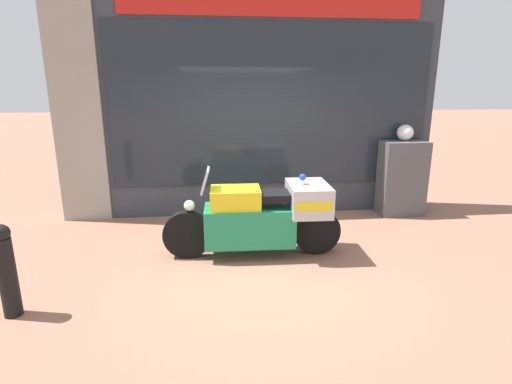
# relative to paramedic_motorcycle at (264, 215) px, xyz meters

# --- Properties ---
(ground_plane) EXTENTS (60.00, 60.00, 0.00)m
(ground_plane) POSITION_rel_paramedic_motorcycle_xyz_m (0.01, -0.04, -0.56)
(ground_plane) COLOR #8E604C
(shop_building) EXTENTS (6.33, 0.55, 3.62)m
(shop_building) POSITION_rel_paramedic_motorcycle_xyz_m (-0.36, 1.96, 1.26)
(shop_building) COLOR #333842
(shop_building) RESTS_ON ground
(window_display) EXTENTS (5.10, 0.30, 1.84)m
(window_display) POSITION_rel_paramedic_motorcycle_xyz_m (0.32, 1.99, -0.11)
(window_display) COLOR slate
(window_display) RESTS_ON ground
(paramedic_motorcycle) EXTENTS (2.35, 0.78, 1.19)m
(paramedic_motorcycle) POSITION_rel_paramedic_motorcycle_xyz_m (0.00, 0.00, 0.00)
(paramedic_motorcycle) COLOR black
(paramedic_motorcycle) RESTS_ON ground
(utility_cabinet) EXTENTS (0.75, 0.44, 1.28)m
(utility_cabinet) POSITION_rel_paramedic_motorcycle_xyz_m (2.59, 1.48, 0.08)
(utility_cabinet) COLOR #4C4C51
(utility_cabinet) RESTS_ON ground
(white_helmet) EXTENTS (0.27, 0.27, 0.27)m
(white_helmet) POSITION_rel_paramedic_motorcycle_xyz_m (2.62, 1.56, 0.86)
(white_helmet) COLOR white
(white_helmet) RESTS_ON utility_cabinet
(street_bollard) EXTENTS (0.18, 0.18, 0.95)m
(street_bollard) POSITION_rel_paramedic_motorcycle_xyz_m (-2.64, -1.19, -0.06)
(street_bollard) COLOR black
(street_bollard) RESTS_ON ground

